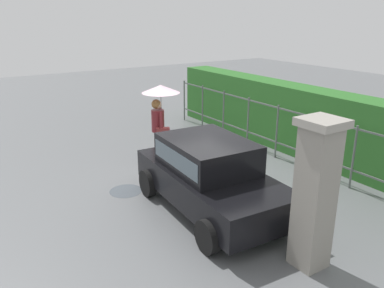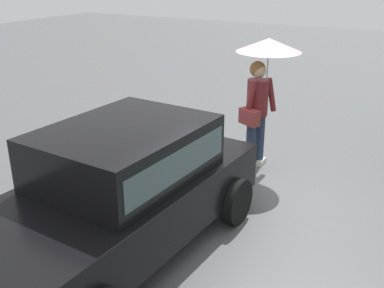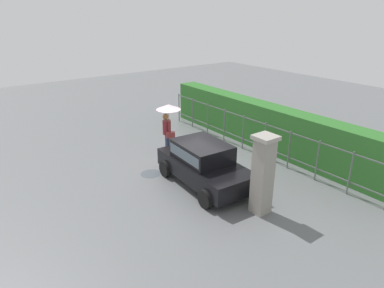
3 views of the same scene
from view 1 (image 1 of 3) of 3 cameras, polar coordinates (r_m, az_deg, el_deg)
ground_plane at (r=9.56m, az=0.48°, el=-5.18°), size 40.00×40.00×0.00m
car at (r=7.86m, az=2.54°, el=-4.22°), size 3.82×2.03×1.48m
pedestrian at (r=10.31m, az=-4.72°, el=5.61°), size 1.00×1.00×2.08m
gate_pillar at (r=6.24m, az=17.48°, el=-6.96°), size 0.60×0.60×2.42m
fence_section at (r=10.59m, az=14.56°, el=1.35°), size 10.96×0.05×1.50m
hedge_row at (r=11.21m, az=17.76°, el=2.66°), size 11.91×0.90×1.90m
puddle_near at (r=9.08m, az=-9.61°, el=-6.76°), size 0.74×0.74×0.00m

